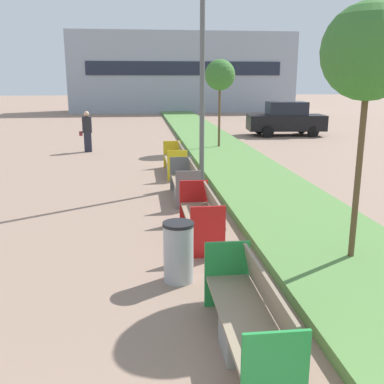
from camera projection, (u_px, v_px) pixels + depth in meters
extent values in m
cube|color=#568442|center=(256.00, 181.00, 13.46)|extent=(2.80, 120.00, 0.18)
cube|color=#939EAD|center=(182.00, 73.00, 43.20)|extent=(20.98, 5.59, 7.27)
cube|color=#1E2333|center=(185.00, 68.00, 40.38)|extent=(17.62, 0.08, 1.20)
cube|color=gray|center=(245.00, 336.00, 5.14)|extent=(0.52, 0.60, 0.42)
cube|color=gray|center=(246.00, 318.00, 5.09)|extent=(0.58, 2.19, 0.05)
cube|color=gray|center=(270.00, 295.00, 5.05)|extent=(0.14, 2.11, 0.48)
cube|color=#238C3D|center=(275.00, 379.00, 4.00)|extent=(0.62, 0.04, 0.94)
cube|color=#238C3D|center=(227.00, 274.00, 6.15)|extent=(0.62, 0.04, 0.94)
cube|color=gray|center=(200.00, 228.00, 8.88)|extent=(0.52, 0.60, 0.42)
cube|color=gray|center=(200.00, 217.00, 8.82)|extent=(0.58, 2.01, 0.05)
cube|color=gray|center=(214.00, 203.00, 8.79)|extent=(0.14, 1.93, 0.48)
cube|color=red|center=(208.00, 232.00, 7.83)|extent=(0.62, 0.04, 0.94)
cube|color=red|center=(194.00, 201.00, 9.80)|extent=(0.62, 0.04, 0.94)
cube|color=gray|center=(184.00, 191.00, 11.83)|extent=(0.52, 0.60, 0.42)
cube|color=gray|center=(184.00, 182.00, 11.78)|extent=(0.58, 1.93, 0.05)
cube|color=gray|center=(195.00, 172.00, 11.74)|extent=(0.14, 1.85, 0.48)
cube|color=slate|center=(189.00, 190.00, 10.82)|extent=(0.62, 0.04, 0.94)
cube|color=slate|center=(181.00, 173.00, 12.72)|extent=(0.62, 0.04, 0.94)
cube|color=gray|center=(175.00, 167.00, 15.00)|extent=(0.52, 0.60, 0.42)
cube|color=gray|center=(175.00, 160.00, 14.94)|extent=(0.58, 2.16, 0.05)
cube|color=gray|center=(183.00, 152.00, 14.91)|extent=(0.14, 2.08, 0.48)
cube|color=yellow|center=(177.00, 165.00, 13.87)|extent=(0.62, 0.04, 0.94)
cube|color=yellow|center=(172.00, 154.00, 16.00)|extent=(0.62, 0.04, 0.94)
cylinder|color=#9EA0A5|center=(178.00, 253.00, 6.93)|extent=(0.47, 0.47, 0.90)
cylinder|color=black|center=(178.00, 224.00, 6.81)|extent=(0.48, 0.48, 0.05)
cylinder|color=#56595B|center=(202.00, 31.00, 12.23)|extent=(0.14, 0.14, 8.67)
cylinder|color=brown|center=(358.00, 177.00, 7.23)|extent=(0.10, 0.10, 3.06)
sphere|color=#38702D|center=(370.00, 52.00, 6.75)|extent=(1.47, 1.47, 1.47)
cylinder|color=brown|center=(219.00, 117.00, 19.56)|extent=(0.10, 0.10, 2.88)
sphere|color=#38702D|center=(220.00, 75.00, 19.12)|extent=(1.30, 1.30, 1.30)
cube|color=#232633|center=(88.00, 142.00, 19.38)|extent=(0.30, 0.22, 0.84)
cube|color=#232328|center=(87.00, 125.00, 19.20)|extent=(0.38, 0.24, 0.68)
sphere|color=tan|center=(86.00, 114.00, 19.09)|extent=(0.23, 0.23, 0.23)
cube|color=maroon|center=(81.00, 134.00, 19.26)|extent=(0.12, 0.20, 0.18)
cube|color=black|center=(286.00, 122.00, 24.96)|extent=(4.33, 2.11, 0.84)
cube|color=black|center=(287.00, 108.00, 24.77)|extent=(2.22, 1.72, 0.72)
cylinder|color=black|center=(313.00, 132.00, 24.34)|extent=(0.60, 0.20, 0.60)
cylinder|color=black|center=(301.00, 128.00, 26.07)|extent=(0.60, 0.20, 0.60)
cylinder|color=black|center=(268.00, 132.00, 24.05)|extent=(0.60, 0.20, 0.60)
cylinder|color=black|center=(259.00, 129.00, 25.79)|extent=(0.60, 0.20, 0.60)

